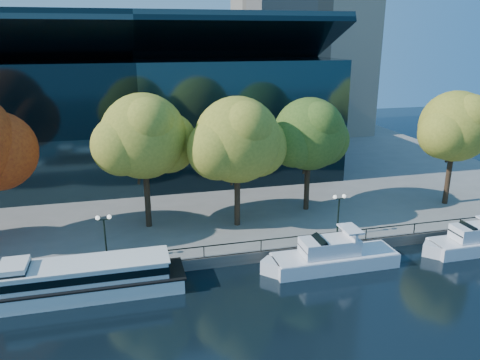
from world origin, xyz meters
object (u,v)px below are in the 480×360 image
object	(u,v)px
tour_boat	(76,279)
tree_4	(311,136)
cruiser_far	(473,241)
lamp_2	(339,206)
tree_5	(457,128)
tree_3	(239,142)
tree_2	(146,138)
cruiser_near	(330,256)
lamp_1	(104,227)

from	to	relation	value
tour_boat	tree_4	distance (m)	26.20
cruiser_far	lamp_2	bearing A→B (deg)	160.09
tree_5	cruiser_far	bearing A→B (deg)	-114.18
tour_boat	tree_3	xyz separation A→B (m)	(14.61, 8.02, 7.99)
tree_2	lamp_2	size ratio (longest dim) A/B	3.20
cruiser_near	tree_3	bearing A→B (deg)	123.44
cruiser_far	tree_3	world-z (taller)	tree_3
tree_3	tree_5	world-z (taller)	tree_3
lamp_1	tree_2	bearing A→B (deg)	58.69
cruiser_far	tree_5	xyz separation A→B (m)	(4.14, 9.22, 8.44)
cruiser_near	tree_5	world-z (taller)	tree_5
tree_3	cruiser_far	bearing A→B (deg)	-24.50
cruiser_far	lamp_1	world-z (taller)	lamp_1
tour_boat	lamp_1	world-z (taller)	lamp_1
tree_4	tree_5	size ratio (longest dim) A/B	0.96
tree_2	tree_5	xyz separation A→B (m)	(32.19, -1.47, -0.30)
tree_2	tree_5	world-z (taller)	tree_2
tree_2	lamp_1	size ratio (longest dim) A/B	3.20
cruiser_near	lamp_1	world-z (taller)	lamp_1
tree_2	tree_5	distance (m)	32.23
cruiser_near	lamp_2	xyz separation A→B (m)	(2.49, 3.82, 2.92)
cruiser_near	tree_3	world-z (taller)	tree_3
tour_boat	tree_5	world-z (taller)	tree_5
tree_2	lamp_1	distance (m)	9.61
tour_boat	lamp_1	bearing A→B (deg)	55.88
tree_3	lamp_1	world-z (taller)	tree_3
lamp_1	tree_3	bearing A→B (deg)	21.09
lamp_1	cruiser_near	bearing A→B (deg)	-11.91
tree_5	lamp_2	xyz separation A→B (m)	(-15.57, -5.08, -5.48)
tree_4	tour_boat	bearing A→B (deg)	-155.38
tree_3	tree_4	world-z (taller)	tree_3
lamp_2	tour_boat	bearing A→B (deg)	-171.95
tree_2	cruiser_far	bearing A→B (deg)	-20.87
cruiser_near	tour_boat	bearing A→B (deg)	178.31
tree_2	tree_4	distance (m)	16.63
tree_2	lamp_2	world-z (taller)	tree_2
tree_3	tour_boat	bearing A→B (deg)	-151.26
tree_4	cruiser_far	bearing A→B (deg)	-44.77
cruiser_far	tree_4	bearing A→B (deg)	135.23
tour_boat	tree_3	bearing A→B (deg)	28.74
lamp_2	tree_3	bearing A→B (deg)	149.62
tree_4	lamp_2	distance (m)	8.79
tour_boat	tree_4	bearing A→B (deg)	24.62
tree_3	tree_2	bearing A→B (deg)	168.21
tree_3	lamp_2	bearing A→B (deg)	-30.38
cruiser_far	lamp_1	bearing A→B (deg)	172.64
cruiser_far	tree_3	size ratio (longest dim) A/B	0.79
cruiser_near	lamp_1	size ratio (longest dim) A/B	2.93
cruiser_far	tree_4	xyz separation A→B (m)	(-11.45, 11.36, 7.98)
tour_boat	lamp_1	distance (m)	4.70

